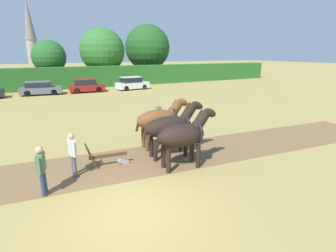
{
  "coord_description": "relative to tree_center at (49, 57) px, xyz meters",
  "views": [
    {
      "loc": [
        -2.09,
        -6.35,
        4.49
      ],
      "look_at": [
        3.5,
        4.36,
        1.1
      ],
      "focal_mm": 28.0,
      "sensor_mm": 36.0,
      "label": 1
    }
  ],
  "objects": [
    {
      "name": "tree_center_right",
      "position": [
        7.27,
        0.29,
        0.82
      ],
      "size": [
        6.48,
        6.48,
        8.02
      ],
      "color": "#4C3823",
      "rests_on": "ground"
    },
    {
      "name": "farmer_at_plow",
      "position": [
        -1.57,
        -29.84,
        -2.97
      ],
      "size": [
        0.24,
        0.67,
        1.68
      ],
      "rotation": [
        0.0,
        0.0,
        0.09
      ],
      "color": "#4C4C4C",
      "rests_on": "ground"
    },
    {
      "name": "plowed_furrow_strip",
      "position": [
        -2.76,
        -29.34,
        -3.95
      ],
      "size": [
        35.12,
        6.37,
        0.01
      ],
      "primitive_type": "cube",
      "rotation": [
        0.0,
        0.0,
        -0.09
      ],
      "color": "brown",
      "rests_on": "ground"
    },
    {
      "name": "plow",
      "position": [
        -0.05,
        -29.57,
        -3.63
      ],
      "size": [
        1.76,
        0.49,
        1.13
      ],
      "rotation": [
        0.0,
        0.0,
        -0.09
      ],
      "color": "#4C331E",
      "rests_on": "ground"
    },
    {
      "name": "tree_center",
      "position": [
        0.0,
        0.0,
        0.0
      ],
      "size": [
        4.41,
        4.41,
        6.17
      ],
      "color": "brown",
      "rests_on": "ground"
    },
    {
      "name": "church_spire",
      "position": [
        -1.29,
        32.72,
        4.63
      ],
      "size": [
        2.52,
        2.52,
        16.39
      ],
      "color": "gray",
      "rests_on": "ground"
    },
    {
      "name": "parked_car_center_left",
      "position": [
        -1.75,
        -7.51,
        -3.24
      ],
      "size": [
        4.39,
        2.29,
        1.48
      ],
      "rotation": [
        0.0,
        0.0,
        -0.13
      ],
      "color": "#565B66",
      "rests_on": "ground"
    },
    {
      "name": "tree_right",
      "position": [
        15.19,
        1.98,
        1.37
      ],
      "size": [
        7.31,
        7.31,
        8.99
      ],
      "color": "#4C3823",
      "rests_on": "ground"
    },
    {
      "name": "farmer_beside_team",
      "position": [
        3.26,
        -27.13,
        -2.93
      ],
      "size": [
        0.44,
        0.66,
        1.73
      ],
      "rotation": [
        0.0,
        0.0,
        0.21
      ],
      "color": "#4C4C4C",
      "rests_on": "ground"
    },
    {
      "name": "draft_horse_lead_right",
      "position": [
        2.58,
        -29.8,
        -2.56
      ],
      "size": [
        2.93,
        1.17,
        2.5
      ],
      "rotation": [
        0.0,
        0.0,
        -0.09
      ],
      "color": "black",
      "rests_on": "ground"
    },
    {
      "name": "parked_car_center",
      "position": [
        3.12,
        -7.76,
        -3.21
      ],
      "size": [
        4.0,
        1.96,
        1.55
      ],
      "rotation": [
        0.0,
        0.0,
        -0.05
      ],
      "color": "maroon",
      "rests_on": "ground"
    },
    {
      "name": "draft_horse_lead_left",
      "position": [
        2.47,
        -31.08,
        -2.58
      ],
      "size": [
        2.7,
        1.14,
        2.44
      ],
      "rotation": [
        0.0,
        0.0,
        -0.09
      ],
      "color": "black",
      "rests_on": "ground"
    },
    {
      "name": "ground_plane",
      "position": [
        -0.54,
        -33.16,
        -3.95
      ],
      "size": [
        240.0,
        240.0,
        0.0
      ],
      "primitive_type": "plane",
      "color": "#998447"
    },
    {
      "name": "parked_car_center_right",
      "position": [
        8.68,
        -8.01,
        -3.19
      ],
      "size": [
        4.18,
        2.2,
        1.59
      ],
      "rotation": [
        0.0,
        0.0,
        0.11
      ],
      "color": "silver",
      "rests_on": "ground"
    },
    {
      "name": "draft_horse_trail_left",
      "position": [
        2.68,
        -28.52,
        -2.56
      ],
      "size": [
        2.77,
        1.2,
        2.42
      ],
      "rotation": [
        0.0,
        0.0,
        -0.09
      ],
      "color": "brown",
      "rests_on": "ground"
    },
    {
      "name": "hedgerow",
      "position": [
        -0.54,
        -3.15,
        -2.58
      ],
      "size": [
        71.14,
        1.91,
        2.73
      ],
      "primitive_type": "cube",
      "color": "#286023",
      "rests_on": "ground"
    },
    {
      "name": "farmer_onlooker_left",
      "position": [
        -2.66,
        -30.83,
        -2.98
      ],
      "size": [
        0.3,
        0.66,
        1.67
      ],
      "rotation": [
        0.0,
        0.0,
        -0.22
      ],
      "color": "#28334C",
      "rests_on": "ground"
    }
  ]
}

